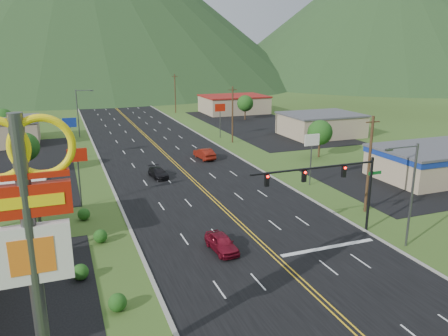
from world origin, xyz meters
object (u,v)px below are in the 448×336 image
object	(u,v)px
car_red_near	(222,243)
car_dark_mid	(158,173)
car_red_far	(204,154)
streetlight_east	(410,189)
streetlight_west	(79,110)
traffic_signal	(333,180)
pylon_sign	(29,225)

from	to	relation	value
car_red_near	car_dark_mid	bearing A→B (deg)	86.26
car_dark_mid	car_red_far	world-z (taller)	car_red_far
car_red_near	car_dark_mid	size ratio (longest dim) A/B	0.98
streetlight_east	car_dark_mid	distance (m)	31.94
streetlight_east	car_red_far	bearing A→B (deg)	100.11
car_dark_mid	streetlight_west	bearing A→B (deg)	97.39
streetlight_east	car_dark_mid	xyz separation A→B (m)	(-15.10, 27.78, -4.55)
traffic_signal	pylon_sign	bearing A→B (deg)	-152.94
car_red_near	car_red_far	world-z (taller)	car_red_far
pylon_sign	car_red_near	world-z (taller)	pylon_sign
pylon_sign	traffic_signal	xyz separation A→B (m)	(23.48, 12.00, -3.97)
streetlight_west	car_red_near	distance (m)	56.10
pylon_sign	streetlight_west	xyz separation A→B (m)	(5.32, 68.00, -4.12)
streetlight_east	car_red_far	distance (m)	35.98
pylon_sign	streetlight_east	xyz separation A→B (m)	(28.18, 8.00, -4.12)
pylon_sign	car_red_far	size ratio (longest dim) A/B	2.82
pylon_sign	car_red_near	distance (m)	20.26
traffic_signal	car_red_near	xyz separation A→B (m)	(-10.18, 0.66, -4.61)
pylon_sign	streetlight_west	distance (m)	68.33
streetlight_east	car_dark_mid	world-z (taller)	streetlight_east
traffic_signal	streetlight_east	bearing A→B (deg)	-40.39
pylon_sign	car_red_far	world-z (taller)	pylon_sign
streetlight_east	streetlight_west	world-z (taller)	same
car_dark_mid	pylon_sign	bearing A→B (deg)	-116.23
pylon_sign	car_red_far	distance (m)	49.14
pylon_sign	car_dark_mid	bearing A→B (deg)	69.92
car_red_near	car_dark_mid	distance (m)	23.13
traffic_signal	car_red_near	size ratio (longest dim) A/B	3.10
traffic_signal	streetlight_west	world-z (taller)	streetlight_west
pylon_sign	traffic_signal	distance (m)	26.67
streetlight_east	car_red_near	bearing A→B (deg)	162.63
car_dark_mid	streetlight_east	bearing A→B (deg)	-67.63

